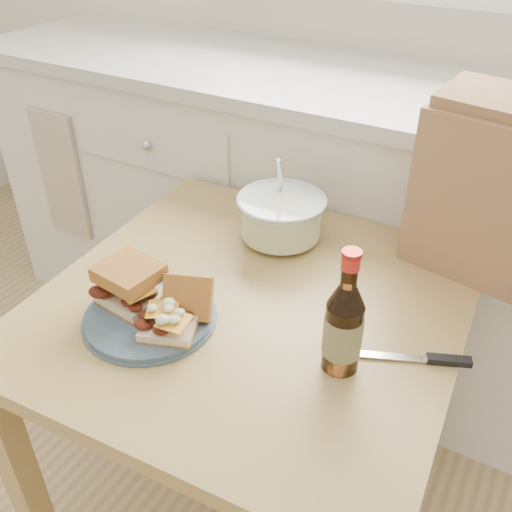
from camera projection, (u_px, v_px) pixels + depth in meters
The scene contains 9 objects.
cabinet_run at pixel (340, 222), 1.84m from camera, with size 2.50×0.64×0.94m.
dining_table at pixel (252, 337), 1.22m from camera, with size 0.87×0.87×0.69m.
plate at pixel (150, 317), 1.10m from camera, with size 0.25×0.25×0.02m, color #415669.
sandwich_left at pixel (130, 284), 1.11m from camera, with size 0.13×0.12×0.08m.
sandwich_right at pixel (175, 313), 1.06m from camera, with size 0.12×0.16×0.08m.
coleslaw_bowl at pixel (281, 219), 1.32m from camera, with size 0.21×0.21×0.21m.
beer_bottle at pixel (344, 326), 0.96m from camera, with size 0.07×0.07×0.24m.
knife at pixel (435, 359), 1.01m from camera, with size 0.19×0.09×0.01m.
paper_bag at pixel (486, 193), 1.17m from camera, with size 0.27×0.17×0.35m, color #9E704C.
Camera 1 is at (0.54, 0.19, 1.42)m, focal length 40.00 mm.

